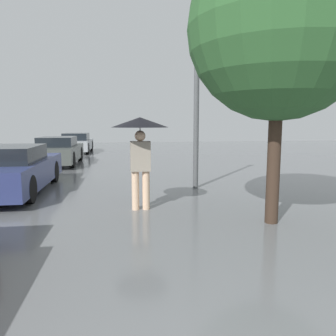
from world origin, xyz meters
The scene contains 6 objects.
pedestrian centered at (-0.09, 5.98, 1.52)m, with size 1.14×1.14×1.86m.
parked_car_second centered at (-3.22, 8.14, 0.57)m, with size 1.69×4.34×1.19m.
parked_car_third centered at (-3.11, 13.91, 0.57)m, with size 1.63×4.13×1.18m.
parked_car_farthest centered at (-3.09, 19.69, 0.55)m, with size 1.65×4.00×1.16m.
tree centered at (2.15, 4.76, 3.29)m, with size 3.04×3.04×4.82m.
street_lamp centered at (1.52, 8.03, 2.60)m, with size 0.26×0.26×4.62m.
Camera 1 is at (-0.47, -0.54, 1.75)m, focal length 35.00 mm.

